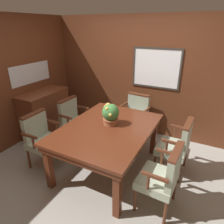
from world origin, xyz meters
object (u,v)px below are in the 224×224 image
object	(u,v)px
chair_head_far	(136,114)
sideboard_cabinet	(45,113)
dining_table	(108,132)
chair_left_far	(73,119)
chair_right_near	(163,175)
chair_left_near	(42,137)
chair_right_far	(177,144)
potted_plant	(111,114)

from	to	relation	value
chair_head_far	sideboard_cabinet	size ratio (longest dim) A/B	0.89
dining_table	chair_left_far	xyz separation A→B (m)	(-1.00, 0.41, -0.16)
dining_table	chair_right_near	distance (m)	1.08
dining_table	sideboard_cabinet	xyz separation A→B (m)	(-1.77, 0.42, -0.20)
dining_table	chair_left_near	size ratio (longest dim) A/B	1.88
dining_table	chair_right_far	bearing A→B (deg)	22.30
chair_head_far	chair_left_near	world-z (taller)	same
chair_left_far	chair_right_far	bearing A→B (deg)	-87.78
chair_right_near	potted_plant	size ratio (longest dim) A/B	2.62
chair_right_near	chair_head_far	bearing A→B (deg)	-146.13
chair_left_near	chair_left_far	distance (m)	0.80
dining_table	chair_left_far	bearing A→B (deg)	157.82
chair_head_far	chair_right_far	size ratio (longest dim) A/B	1.00
potted_plant	chair_left_far	bearing A→B (deg)	163.63
chair_head_far	potted_plant	size ratio (longest dim) A/B	2.62
potted_plant	chair_right_far	bearing A→B (deg)	16.29
chair_right_far	dining_table	bearing A→B (deg)	-65.71
chair_left_near	chair_head_far	bearing A→B (deg)	-33.70
chair_left_near	chair_right_far	xyz separation A→B (m)	(2.06, 0.81, 0.00)
chair_head_far	chair_right_near	bearing A→B (deg)	-52.75
chair_head_far	chair_right_far	world-z (taller)	same
chair_right_far	potted_plant	world-z (taller)	potted_plant
chair_head_far	potted_plant	xyz separation A→B (m)	(-0.02, -1.10, 0.43)
chair_right_far	chair_right_near	xyz separation A→B (m)	(-0.02, -0.80, 0.00)
dining_table	chair_head_far	world-z (taller)	chair_head_far
chair_left_near	chair_right_far	world-z (taller)	same
potted_plant	sideboard_cabinet	world-z (taller)	potted_plant
dining_table	potted_plant	bearing A→B (deg)	94.44
chair_left_far	sideboard_cabinet	size ratio (longest dim) A/B	0.89
chair_left_near	chair_right_near	xyz separation A→B (m)	(2.04, 0.00, 0.00)
chair_left_near	potted_plant	size ratio (longest dim) A/B	2.62
chair_head_far	chair_left_far	bearing A→B (deg)	-135.38
chair_left_far	chair_right_near	xyz separation A→B (m)	(1.99, -0.80, 0.00)
chair_left_far	chair_right_far	xyz separation A→B (m)	(2.01, 0.01, 0.00)
dining_table	sideboard_cabinet	size ratio (longest dim) A/B	1.66
chair_right_near	chair_left_near	bearing A→B (deg)	-87.63
chair_left_near	potted_plant	bearing A→B (deg)	-64.47
dining_table	chair_left_far	world-z (taller)	chair_left_far
dining_table	chair_left_near	bearing A→B (deg)	-159.52
chair_left_far	sideboard_cabinet	distance (m)	0.77
chair_head_far	chair_right_near	world-z (taller)	same
chair_right_far	potted_plant	bearing A→B (deg)	-71.72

